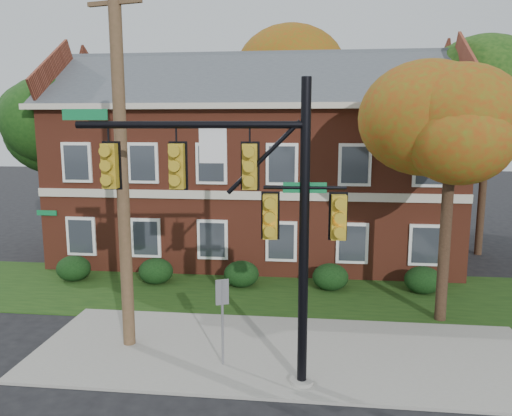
# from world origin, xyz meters

# --- Properties ---
(ground) EXTENTS (120.00, 120.00, 0.00)m
(ground) POSITION_xyz_m (0.00, 0.00, 0.00)
(ground) COLOR black
(ground) RESTS_ON ground
(sidewalk) EXTENTS (14.00, 5.00, 0.08)m
(sidewalk) POSITION_xyz_m (0.00, 1.00, 0.04)
(sidewalk) COLOR gray
(sidewalk) RESTS_ON ground
(grass_strip) EXTENTS (30.00, 6.00, 0.04)m
(grass_strip) POSITION_xyz_m (0.00, 6.00, 0.02)
(grass_strip) COLOR #193811
(grass_strip) RESTS_ON ground
(apartment_building) EXTENTS (18.80, 8.80, 9.74)m
(apartment_building) POSITION_xyz_m (-2.00, 11.95, 4.99)
(apartment_building) COLOR maroon
(apartment_building) RESTS_ON ground
(hedge_far_left) EXTENTS (1.40, 1.26, 1.05)m
(hedge_far_left) POSITION_xyz_m (-9.00, 6.70, 0.53)
(hedge_far_left) COLOR black
(hedge_far_left) RESTS_ON ground
(hedge_left) EXTENTS (1.40, 1.26, 1.05)m
(hedge_left) POSITION_xyz_m (-5.50, 6.70, 0.53)
(hedge_left) COLOR black
(hedge_left) RESTS_ON ground
(hedge_center) EXTENTS (1.40, 1.26, 1.05)m
(hedge_center) POSITION_xyz_m (-2.00, 6.70, 0.53)
(hedge_center) COLOR black
(hedge_center) RESTS_ON ground
(hedge_right) EXTENTS (1.40, 1.26, 1.05)m
(hedge_right) POSITION_xyz_m (1.50, 6.70, 0.53)
(hedge_right) COLOR black
(hedge_right) RESTS_ON ground
(hedge_far_right) EXTENTS (1.40, 1.26, 1.05)m
(hedge_far_right) POSITION_xyz_m (5.00, 6.70, 0.53)
(hedge_far_right) COLOR black
(hedge_far_right) RESTS_ON ground
(tree_near_right) EXTENTS (4.50, 4.25, 8.58)m
(tree_near_right) POSITION_xyz_m (5.22, 3.87, 6.67)
(tree_near_right) COLOR black
(tree_near_right) RESTS_ON ground
(tree_left_rear) EXTENTS (5.40, 5.10, 8.88)m
(tree_left_rear) POSITION_xyz_m (-11.73, 10.84, 6.68)
(tree_left_rear) COLOR black
(tree_left_rear) RESTS_ON ground
(tree_right_rear) EXTENTS (6.30, 5.95, 10.62)m
(tree_right_rear) POSITION_xyz_m (9.31, 12.81, 8.12)
(tree_right_rear) COLOR black
(tree_right_rear) RESTS_ON ground
(tree_far_rear) EXTENTS (6.84, 6.46, 11.52)m
(tree_far_rear) POSITION_xyz_m (-0.66, 19.79, 8.84)
(tree_far_rear) COLOR black
(tree_far_rear) RESTS_ON ground
(traffic_signal) EXTENTS (6.67, 0.72, 7.44)m
(traffic_signal) POSITION_xyz_m (-0.78, -0.77, 4.62)
(traffic_signal) COLOR gray
(traffic_signal) RESTS_ON ground
(utility_pole) EXTENTS (1.60, 0.45, 10.33)m
(utility_pole) POSITION_xyz_m (-4.49, 1.00, 5.24)
(utility_pole) COLOR #4E3C24
(utility_pole) RESTS_ON ground
(sign_post) EXTENTS (0.34, 0.18, 2.42)m
(sign_post) POSITION_xyz_m (-1.55, 0.06, 1.64)
(sign_post) COLOR slate
(sign_post) RESTS_ON ground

